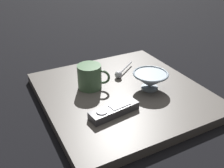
# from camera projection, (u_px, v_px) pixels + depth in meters

# --- Properties ---
(ground_plane) EXTENTS (6.00, 6.00, 0.00)m
(ground_plane) POSITION_uv_depth(u_px,v_px,m) (122.00, 98.00, 0.97)
(ground_plane) COLOR black
(table) EXTENTS (0.57, 0.59, 0.03)m
(table) POSITION_uv_depth(u_px,v_px,m) (122.00, 94.00, 0.96)
(table) COLOR #5B5651
(table) RESTS_ON ground
(cereal_bowl) EXTENTS (0.13, 0.13, 0.07)m
(cereal_bowl) POSITION_uv_depth(u_px,v_px,m) (150.00, 80.00, 0.94)
(cereal_bowl) COLOR #8C9EAD
(cereal_bowl) RESTS_ON table
(coffee_mug) EXTENTS (0.11, 0.09, 0.09)m
(coffee_mug) POSITION_uv_depth(u_px,v_px,m) (90.00, 77.00, 0.95)
(coffee_mug) COLOR #4C724C
(coffee_mug) RESTS_ON table
(teaspoon) EXTENTS (0.13, 0.10, 0.03)m
(teaspoon) POSITION_uv_depth(u_px,v_px,m) (119.00, 74.00, 1.03)
(teaspoon) COLOR silver
(teaspoon) RESTS_ON table
(tv_remote_near) EXTENTS (0.17, 0.07, 0.03)m
(tv_remote_near) POSITION_uv_depth(u_px,v_px,m) (114.00, 110.00, 0.81)
(tv_remote_near) COLOR #38383D
(tv_remote_near) RESTS_ON table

